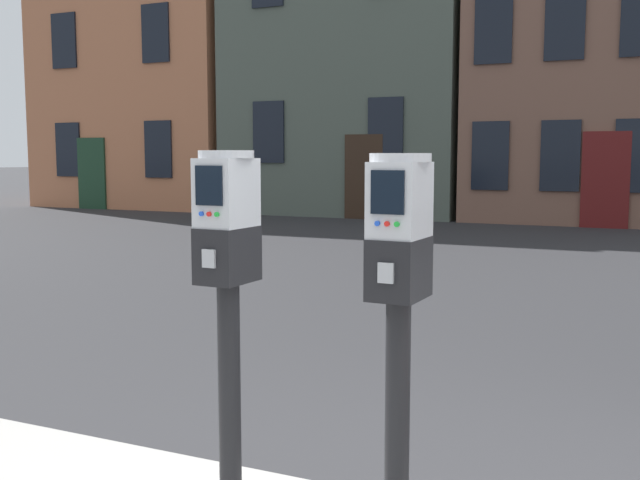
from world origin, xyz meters
TOP-DOWN VIEW (x-y plane):
  - parking_meter_near_kerb at (-0.68, -0.19)m, footprint 0.22×0.26m
  - parking_meter_twin_adjacent at (0.02, -0.19)m, footprint 0.22×0.26m
  - townhouse_orange_brick at (-13.74, 17.54)m, footprint 6.60×5.83m

SIDE VIEW (x-z plane):
  - parking_meter_twin_adjacent at x=0.02m, z-range 0.41..1.86m
  - parking_meter_near_kerb at x=-0.68m, z-range 0.42..1.87m
  - townhouse_orange_brick at x=-13.74m, z-range 0.00..12.78m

